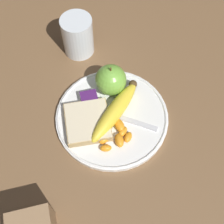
% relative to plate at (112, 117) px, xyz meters
% --- Properties ---
extents(ground_plane, '(3.00, 3.00, 0.00)m').
position_rel_plate_xyz_m(ground_plane, '(0.00, 0.00, -0.01)').
color(ground_plane, brown).
extents(plate, '(0.27, 0.27, 0.01)m').
position_rel_plate_xyz_m(plate, '(0.00, 0.00, 0.00)').
color(plate, white).
rests_on(plate, ground_plane).
extents(juice_glass, '(0.08, 0.08, 0.11)m').
position_rel_plate_xyz_m(juice_glass, '(0.23, 0.04, 0.04)').
color(juice_glass, silver).
rests_on(juice_glass, ground_plane).
extents(apple, '(0.08, 0.08, 0.08)m').
position_rel_plate_xyz_m(apple, '(0.08, -0.02, 0.04)').
color(apple, '#72B23D').
rests_on(apple, plate).
extents(banana, '(0.15, 0.16, 0.04)m').
position_rel_plate_xyz_m(banana, '(0.01, -0.01, 0.02)').
color(banana, yellow).
rests_on(banana, plate).
extents(bread_slice, '(0.11, 0.11, 0.02)m').
position_rel_plate_xyz_m(bread_slice, '(-0.01, 0.06, 0.02)').
color(bread_slice, tan).
rests_on(bread_slice, plate).
extents(fork, '(0.12, 0.16, 0.00)m').
position_rel_plate_xyz_m(fork, '(-0.00, -0.00, 0.01)').
color(fork, silver).
rests_on(fork, plate).
extents(jam_packet, '(0.05, 0.04, 0.02)m').
position_rel_plate_xyz_m(jam_packet, '(0.05, 0.04, 0.01)').
color(jam_packet, silver).
rests_on(jam_packet, plate).
extents(orange_segment_0, '(0.03, 0.04, 0.02)m').
position_rel_plate_xyz_m(orange_segment_0, '(-0.06, 0.03, 0.01)').
color(orange_segment_0, orange).
rests_on(orange_segment_0, plate).
extents(orange_segment_1, '(0.03, 0.03, 0.02)m').
position_rel_plate_xyz_m(orange_segment_1, '(-0.05, -0.01, 0.01)').
color(orange_segment_1, orange).
rests_on(orange_segment_1, plate).
extents(orange_segment_2, '(0.04, 0.02, 0.02)m').
position_rel_plate_xyz_m(orange_segment_2, '(-0.03, -0.01, 0.01)').
color(orange_segment_2, orange).
rests_on(orange_segment_2, plate).
extents(orange_segment_3, '(0.02, 0.03, 0.01)m').
position_rel_plate_xyz_m(orange_segment_3, '(-0.08, 0.03, 0.01)').
color(orange_segment_3, orange).
rests_on(orange_segment_3, plate).
extents(orange_segment_4, '(0.03, 0.02, 0.02)m').
position_rel_plate_xyz_m(orange_segment_4, '(-0.07, -0.00, 0.01)').
color(orange_segment_4, orange).
rests_on(orange_segment_4, plate).
extents(orange_segment_5, '(0.03, 0.03, 0.02)m').
position_rel_plate_xyz_m(orange_segment_5, '(-0.07, -0.02, 0.01)').
color(orange_segment_5, orange).
rests_on(orange_segment_5, plate).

